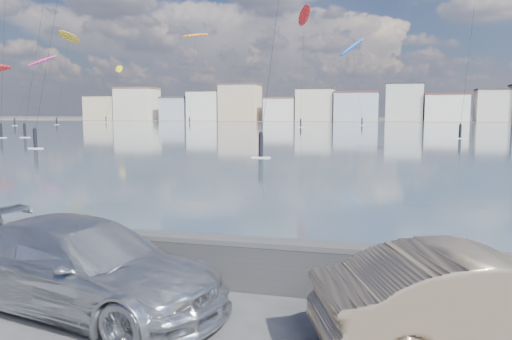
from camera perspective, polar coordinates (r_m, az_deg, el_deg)
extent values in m
cube|color=#3D4E60|center=(97.95, 12.10, 4.48)|extent=(500.00, 177.00, 0.00)
cube|color=#4C473D|center=(206.38, 13.25, 5.51)|extent=(500.00, 60.00, 0.00)
cube|color=#28282B|center=(10.17, -7.40, -10.51)|extent=(400.00, 0.35, 0.90)
cylinder|color=#28282B|center=(10.05, -7.44, -8.06)|extent=(400.00, 0.36, 0.36)
cube|color=beige|center=(224.40, -16.94, 6.75)|extent=(14.00, 11.00, 10.00)
cube|color=#2D2D33|center=(224.50, -16.99, 8.10)|extent=(14.28, 11.22, 0.60)
cube|color=beige|center=(216.84, -13.42, 7.27)|extent=(16.00, 12.00, 13.00)
cube|color=brown|center=(217.04, -13.47, 9.06)|extent=(16.32, 12.24, 0.60)
cube|color=#B2B7C6|center=(209.32, -9.12, 6.85)|extent=(11.00, 10.00, 9.00)
cube|color=#4C423D|center=(209.40, -9.15, 8.16)|extent=(11.22, 10.20, 0.60)
cube|color=white|center=(204.55, -5.75, 7.25)|extent=(13.00, 11.00, 11.50)
cube|color=#383330|center=(204.70, -5.77, 8.95)|extent=(13.26, 11.22, 0.60)
cube|color=#CCB293|center=(200.10, -1.82, 7.66)|extent=(15.00, 12.00, 14.00)
cube|color=#4C423D|center=(200.36, -1.82, 9.74)|extent=(15.30, 12.24, 0.60)
cube|color=white|center=(196.16, 2.86, 6.87)|extent=(12.00, 10.00, 8.50)
cube|color=brown|center=(196.23, 2.86, 8.20)|extent=(12.24, 10.20, 0.60)
cube|color=beige|center=(193.97, 6.81, 7.35)|extent=(14.00, 11.00, 12.00)
cube|color=#383330|center=(194.16, 6.83, 9.21)|extent=(14.28, 11.22, 0.60)
cube|color=#B2B7C6|center=(192.57, 11.41, 7.05)|extent=(16.00, 13.00, 10.50)
cube|color=brown|center=(192.70, 11.45, 8.70)|extent=(16.32, 13.26, 0.60)
cube|color=beige|center=(192.49, 16.53, 7.35)|extent=(13.00, 10.00, 13.50)
cube|color=#2D2D33|center=(192.74, 16.60, 9.45)|extent=(13.26, 10.20, 0.60)
cube|color=white|center=(193.57, 20.83, 6.60)|extent=(15.00, 12.00, 9.50)
cube|color=brown|center=(193.67, 20.89, 8.09)|extent=(15.30, 12.24, 0.60)
cube|color=beige|center=(195.94, 25.37, 6.61)|extent=(11.00, 9.00, 11.00)
cube|color=#383330|center=(196.08, 25.45, 8.30)|extent=(11.22, 9.18, 0.60)
imported|color=silver|center=(9.31, -19.15, -10.32)|extent=(5.73, 3.29, 1.56)
imported|color=tan|center=(7.90, 24.56, -13.68)|extent=(4.98, 3.19, 1.55)
cube|color=white|center=(70.04, 22.27, 3.37)|extent=(1.40, 0.42, 0.08)
cylinder|color=black|center=(70.01, 22.30, 4.11)|extent=(0.36, 0.36, 1.70)
sphere|color=black|center=(69.98, 22.33, 4.84)|extent=(0.28, 0.28, 0.28)
cylinder|color=black|center=(78.49, 23.51, 15.18)|extent=(4.00, 14.69, 29.07)
ellipsoid|color=yellow|center=(185.89, -15.41, 11.08)|extent=(7.67, 9.79, 5.07)
cube|color=white|center=(179.13, -16.76, 5.27)|extent=(1.40, 0.42, 0.08)
cylinder|color=black|center=(179.11, -16.77, 5.56)|extent=(0.36, 0.36, 1.70)
sphere|color=black|center=(179.10, -16.78, 5.85)|extent=(0.28, 0.28, 0.28)
cylinder|color=black|center=(182.28, -16.08, 8.43)|extent=(1.14, 7.81, 17.30)
ellipsoid|color=blue|center=(147.78, 10.92, 13.63)|extent=(8.56, 8.77, 7.39)
cube|color=white|center=(133.02, 12.01, 5.03)|extent=(1.40, 0.42, 0.08)
cylinder|color=black|center=(133.00, 12.02, 5.42)|extent=(0.36, 0.36, 1.70)
sphere|color=black|center=(132.98, 12.03, 5.81)|extent=(0.28, 0.28, 0.28)
cylinder|color=black|center=(140.03, 11.45, 9.81)|extent=(3.82, 13.53, 20.44)
ellipsoid|color=#BF8C19|center=(155.89, -20.57, 14.05)|extent=(3.89, 11.08, 3.82)
cube|color=white|center=(147.07, -21.81, 4.85)|extent=(1.40, 0.42, 0.08)
cylinder|color=black|center=(147.06, -21.82, 5.20)|extent=(0.36, 0.36, 1.70)
sphere|color=black|center=(147.04, -21.84, 5.55)|extent=(0.28, 0.28, 0.28)
cylinder|color=black|center=(151.02, -21.19, 9.82)|extent=(0.83, 8.52, 23.36)
cube|color=white|center=(51.49, -23.88, 2.30)|extent=(1.40, 0.42, 0.08)
cylinder|color=black|center=(51.44, -23.92, 3.30)|extent=(0.36, 0.36, 1.70)
sphere|color=black|center=(51.40, -23.97, 4.30)|extent=(0.28, 0.28, 0.28)
ellipsoid|color=#E5338C|center=(146.13, -23.29, 11.38)|extent=(8.23, 5.34, 3.79)
cube|color=white|center=(140.18, -25.85, 4.59)|extent=(1.40, 0.42, 0.08)
cylinder|color=black|center=(140.16, -25.87, 4.96)|extent=(0.36, 0.36, 1.70)
sphere|color=black|center=(140.14, -25.89, 5.33)|extent=(0.28, 0.28, 0.28)
cylinder|color=black|center=(142.89, -24.56, 8.31)|extent=(2.27, 8.68, 15.57)
cube|color=white|center=(74.38, -24.89, 3.41)|extent=(1.40, 0.42, 0.08)
cylinder|color=black|center=(74.34, -24.92, 4.10)|extent=(0.36, 0.36, 1.70)
sphere|color=black|center=(74.32, -24.96, 4.80)|extent=(0.28, 0.28, 0.28)
cylinder|color=black|center=(82.31, -23.05, 17.44)|extent=(2.61, 14.26, 36.58)
ellipsoid|color=orange|center=(175.32, -6.97, 15.05)|extent=(9.31, 4.11, 2.32)
cube|color=white|center=(163.14, -7.60, 5.39)|extent=(1.40, 0.42, 0.08)
cylinder|color=black|center=(163.13, -7.60, 5.71)|extent=(0.36, 0.36, 1.70)
sphere|color=black|center=(163.12, -7.61, 6.02)|extent=(0.28, 0.28, 0.28)
cylinder|color=black|center=(168.67, -7.28, 10.61)|extent=(1.71, 10.44, 27.94)
cube|color=white|center=(75.25, -27.09, 3.33)|extent=(1.40, 0.42, 0.08)
cylinder|color=black|center=(75.21, -27.13, 4.01)|extent=(0.36, 0.36, 1.70)
sphere|color=black|center=(75.19, -27.17, 4.70)|extent=(0.28, 0.28, 0.28)
cylinder|color=black|center=(79.83, -26.82, 15.12)|extent=(2.98, 7.12, 29.74)
ellipsoid|color=red|center=(123.47, 5.54, 17.17)|extent=(5.04, 7.79, 5.00)
cube|color=white|center=(114.24, 5.12, 4.91)|extent=(1.40, 0.42, 0.08)
cylinder|color=black|center=(114.21, 5.13, 5.36)|extent=(0.36, 0.36, 1.70)
sphere|color=black|center=(114.20, 5.13, 5.82)|extent=(0.28, 0.28, 0.28)
cylinder|color=black|center=(118.23, 5.34, 11.58)|extent=(0.59, 7.23, 24.77)
cube|color=white|center=(37.56, 0.56, 1.46)|extent=(1.40, 0.42, 0.08)
cylinder|color=black|center=(37.49, 0.56, 2.83)|extent=(0.36, 0.36, 1.70)
sphere|color=black|center=(37.44, 0.56, 4.21)|extent=(0.28, 0.28, 0.28)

